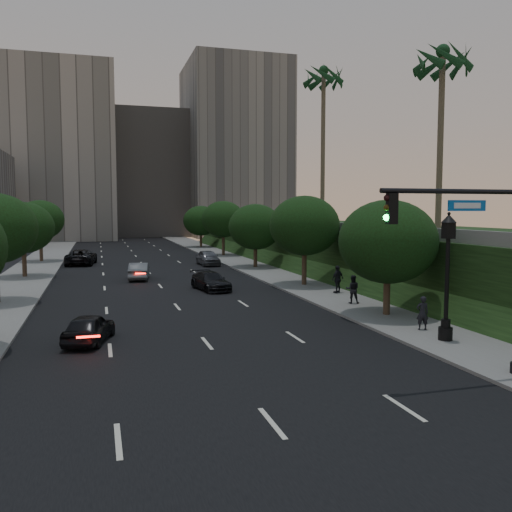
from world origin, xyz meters
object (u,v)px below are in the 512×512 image
object	(u,v)px
street_lamp	(447,282)
sedan_far_left	(81,257)
pedestrian_a	(422,313)
traffic_signal_mast	(496,272)
sedan_near_left	(89,328)
sedan_far_right	(208,258)
sedan_near_right	(211,281)
pedestrian_c	(338,279)
pedestrian_b	(353,289)
sedan_mid_left	(139,271)

from	to	relation	value
street_lamp	sedan_far_left	world-z (taller)	street_lamp
pedestrian_a	sedan_far_left	bearing A→B (deg)	-52.88
traffic_signal_mast	sedan_far_left	bearing A→B (deg)	108.13
sedan_near_left	sedan_far_right	size ratio (longest dim) A/B	0.82
traffic_signal_mast	sedan_near_right	size ratio (longest dim) A/B	1.57
pedestrian_c	sedan_near_left	bearing A→B (deg)	4.15
pedestrian_c	sedan_far_right	bearing A→B (deg)	-103.38
street_lamp	sedan_far_left	xyz separation A→B (m)	(-15.90, 38.90, -1.83)
street_lamp	pedestrian_b	xyz separation A→B (m)	(0.27, 9.38, -1.64)
traffic_signal_mast	sedan_near_left	xyz separation A→B (m)	(-13.05, 9.14, -3.03)
sedan_far_left	sedan_near_left	bearing A→B (deg)	98.87
sedan_far_left	pedestrian_b	bearing A→B (deg)	125.51
traffic_signal_mast	sedan_near_left	bearing A→B (deg)	145.00
sedan_mid_left	sedan_far_right	world-z (taller)	sedan_far_right
sedan_near_left	sedan_far_right	world-z (taller)	sedan_far_right
street_lamp	sedan_near_left	size ratio (longest dim) A/B	1.48
sedan_mid_left	sedan_near_right	xyz separation A→B (m)	(4.43, -7.34, -0.06)
traffic_signal_mast	pedestrian_b	world-z (taller)	traffic_signal_mast
traffic_signal_mast	sedan_mid_left	xyz separation A→B (m)	(-9.44, 29.91, -2.97)
sedan_near_right	pedestrian_a	size ratio (longest dim) A/B	2.83
sedan_mid_left	sedan_far_right	distance (m)	12.24
sedan_near_left	sedan_far_left	distance (m)	34.57
street_lamp	sedan_near_right	xyz separation A→B (m)	(-6.60, 17.79, -1.99)
sedan_mid_left	sedan_far_left	xyz separation A→B (m)	(-4.87, 13.77, 0.10)
traffic_signal_mast	pedestrian_a	world-z (taller)	traffic_signal_mast
sedan_near_right	pedestrian_b	size ratio (longest dim) A/B	2.65
sedan_near_left	sedan_far_right	bearing A→B (deg)	-94.47
pedestrian_b	sedan_far_left	bearing A→B (deg)	-38.67
sedan_far_right	pedestrian_a	world-z (taller)	pedestrian_a
pedestrian_b	sedan_near_right	bearing A→B (deg)	-28.12
sedan_near_left	pedestrian_c	distance (m)	18.13
sedan_far_left	pedestrian_b	world-z (taller)	pedestrian_b
traffic_signal_mast	sedan_near_right	bearing A→B (deg)	102.51
sedan_mid_left	sedan_far_right	xyz separation A→B (m)	(7.59, 9.60, 0.08)
traffic_signal_mast	sedan_mid_left	bearing A→B (deg)	107.52
sedan_far_right	pedestrian_a	size ratio (longest dim) A/B	2.91
pedestrian_b	traffic_signal_mast	bearing A→B (deg)	105.11
pedestrian_a	pedestrian_b	xyz separation A→B (m)	(0.09, 7.37, 0.05)
traffic_signal_mast	pedestrian_a	distance (m)	7.53
street_lamp	sedan_mid_left	bearing A→B (deg)	113.71
traffic_signal_mast	sedan_far_left	world-z (taller)	traffic_signal_mast
sedan_near_left	pedestrian_b	bearing A→B (deg)	-145.62
sedan_mid_left	pedestrian_c	size ratio (longest dim) A/B	2.33
sedan_far_right	pedestrian_c	size ratio (longest dim) A/B	2.49
sedan_mid_left	pedestrian_b	size ratio (longest dim) A/B	2.55
sedan_near_left	pedestrian_a	world-z (taller)	pedestrian_a
street_lamp	sedan_far_left	distance (m)	42.07
sedan_far_left	pedestrian_c	world-z (taller)	pedestrian_c
pedestrian_a	pedestrian_c	bearing A→B (deg)	-81.18
sedan_near_left	pedestrian_a	size ratio (longest dim) A/B	2.40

